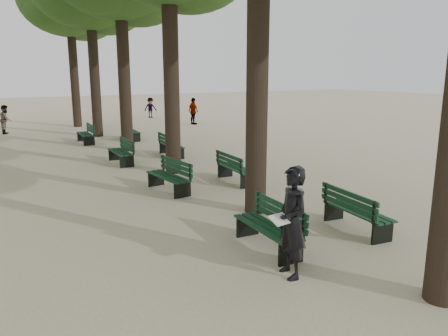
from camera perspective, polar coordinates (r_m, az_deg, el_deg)
ground at (r=7.86m, az=7.45°, el=-13.20°), size 120.00×120.00×0.00m
bench_left_0 at (r=8.63m, az=5.69°, el=-8.79°), size 0.68×1.83×0.92m
bench_left_1 at (r=12.70m, az=-7.26°, el=-1.87°), size 0.75×1.85×0.92m
bench_left_2 at (r=16.89m, az=-13.34°, el=1.46°), size 0.62×1.81×0.92m
bench_left_3 at (r=22.25m, az=-17.62°, el=3.80°), size 0.64×1.82×0.92m
bench_right_0 at (r=9.96m, az=16.94°, el=-6.35°), size 0.78×1.85×0.92m
bench_right_1 at (r=13.66m, az=1.62°, el=-0.76°), size 0.70×1.84×0.92m
bench_right_2 at (r=18.06m, az=-6.87°, el=2.41°), size 0.71×1.84×0.92m
bench_right_3 at (r=22.79m, az=-12.03°, el=4.30°), size 0.69×1.83×0.92m
man_with_map at (r=7.36m, az=8.86°, el=-7.03°), size 0.69×0.82×1.90m
pedestrian_b at (r=33.54m, az=-9.58°, el=7.76°), size 0.98×0.30×1.52m
pedestrian_c at (r=28.96m, az=-4.03°, el=7.41°), size 0.47×1.06×1.74m
pedestrian_a at (r=27.33m, az=-26.61°, el=5.69°), size 0.50×0.83×1.60m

